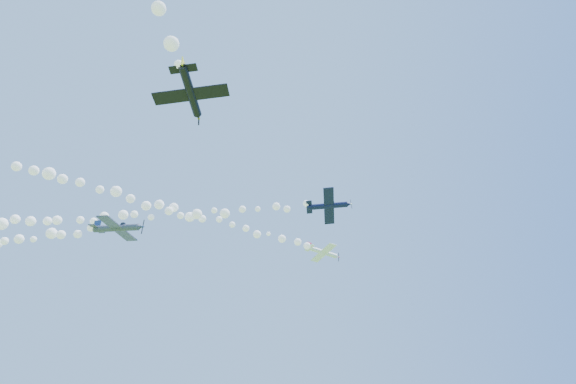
{
  "coord_description": "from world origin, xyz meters",
  "views": [
    {
      "loc": [
        1.43,
        -55.4,
        2.0
      ],
      "look_at": [
        3.98,
        -5.99,
        46.5
      ],
      "focal_mm": 30.0,
      "sensor_mm": 36.0,
      "label": 1
    }
  ],
  "objects_px": {
    "plane_navy": "(329,206)",
    "plane_black": "(191,93)",
    "plane_white": "(323,252)",
    "plane_grey": "(118,228)"
  },
  "relations": [
    {
      "from": "plane_navy",
      "to": "plane_black",
      "type": "height_order",
      "value": "plane_navy"
    },
    {
      "from": "plane_navy",
      "to": "plane_grey",
      "type": "distance_m",
      "value": 29.61
    },
    {
      "from": "plane_grey",
      "to": "plane_black",
      "type": "distance_m",
      "value": 31.83
    },
    {
      "from": "plane_navy",
      "to": "plane_grey",
      "type": "height_order",
      "value": "plane_navy"
    },
    {
      "from": "plane_white",
      "to": "plane_grey",
      "type": "xyz_separation_m",
      "value": [
        -29.91,
        -13.8,
        -6.66
      ]
    },
    {
      "from": "plane_navy",
      "to": "plane_black",
      "type": "distance_m",
      "value": 34.08
    },
    {
      "from": "plane_grey",
      "to": "plane_black",
      "type": "height_order",
      "value": "plane_grey"
    },
    {
      "from": "plane_white",
      "to": "plane_navy",
      "type": "relative_size",
      "value": 0.91
    },
    {
      "from": "plane_navy",
      "to": "plane_black",
      "type": "bearing_deg",
      "value": -112.03
    },
    {
      "from": "plane_navy",
      "to": "plane_grey",
      "type": "relative_size",
      "value": 0.9
    }
  ]
}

